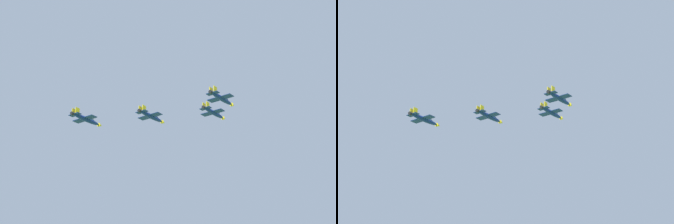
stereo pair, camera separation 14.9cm
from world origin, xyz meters
TOP-DOWN VIEW (x-y plane):
  - jet_lead at (-26.84, -25.99)m, footprint 8.64×12.97m
  - jet_left_wingman at (-7.11, -17.14)m, footprint 8.83×13.23m
  - jet_right_wingman at (-32.40, -5.09)m, footprint 8.82×13.26m
  - jet_left_outer at (12.62, -8.28)m, footprint 9.01×13.44m

SIDE VIEW (x-z plane):
  - jet_left_outer at x=12.62m, z-range 112.29..115.33m
  - jet_right_wingman at x=-32.40m, z-range 114.33..117.30m
  - jet_left_wingman at x=-7.11m, z-range 115.27..118.24m
  - jet_lead at x=-26.84m, z-range 118.59..121.49m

